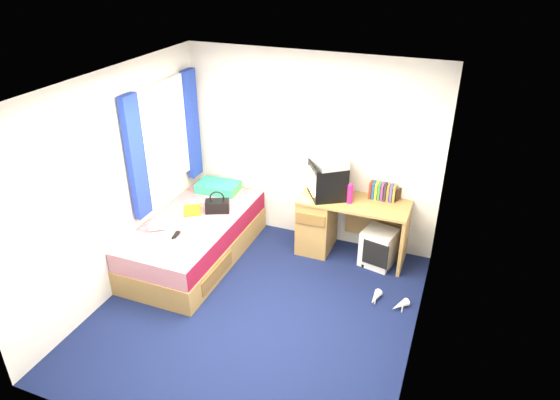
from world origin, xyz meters
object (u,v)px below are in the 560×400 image
at_px(aerosol_can, 340,193).
at_px(colour_swatch_fan, 176,238).
at_px(water_bottle, 157,228).
at_px(storage_cube, 378,247).
at_px(picture_frame, 398,195).
at_px(crt_tv, 327,180).
at_px(vcr, 329,160).
at_px(magazine, 193,210).
at_px(towel, 199,232).
at_px(white_heels, 387,301).
at_px(handbag, 217,206).
at_px(bed, 196,239).
at_px(pink_water_bottle, 350,194).
at_px(pillow, 218,187).
at_px(remote_control, 176,235).
at_px(desk, 331,222).

xyz_separation_m(aerosol_can, colour_swatch_fan, (-1.54, -1.20, -0.29)).
xyz_separation_m(aerosol_can, water_bottle, (-1.83, -1.12, -0.26)).
xyz_separation_m(storage_cube, picture_frame, (0.12, 0.28, 0.59)).
height_order(crt_tv, vcr, vcr).
xyz_separation_m(crt_tv, magazine, (-1.53, -0.60, -0.41)).
xyz_separation_m(towel, white_heels, (2.12, 0.27, -0.55)).
height_order(towel, magazine, towel).
height_order(handbag, water_bottle, handbag).
distance_m(bed, white_heels, 2.38).
bearing_deg(white_heels, magazine, 174.95).
xyz_separation_m(pink_water_bottle, water_bottle, (-1.96, -1.08, -0.29)).
bearing_deg(storage_cube, picture_frame, 79.50).
xyz_separation_m(towel, colour_swatch_fan, (-0.22, -0.15, -0.04)).
xyz_separation_m(bed, pink_water_bottle, (1.71, 0.70, 0.59)).
xyz_separation_m(pink_water_bottle, colour_swatch_fan, (-1.67, -1.16, -0.32)).
height_order(crt_tv, magazine, crt_tv).
xyz_separation_m(aerosol_can, white_heels, (0.79, -0.79, -0.80)).
xyz_separation_m(storage_cube, aerosol_can, (-0.53, 0.06, 0.61)).
distance_m(pillow, picture_frame, 2.32).
bearing_deg(towel, picture_frame, 33.06).
distance_m(pink_water_bottle, handbag, 1.61).
distance_m(vcr, handbag, 1.46).
relative_size(vcr, water_bottle, 2.35).
distance_m(pink_water_bottle, aerosol_can, 0.14).
height_order(towel, remote_control, towel).
relative_size(vcr, towel, 1.65).
relative_size(picture_frame, magazine, 0.50).
bearing_deg(towel, vcr, 43.05).
bearing_deg(picture_frame, vcr, -146.45).
xyz_separation_m(bed, magazine, (-0.12, 0.18, 0.28)).
xyz_separation_m(aerosol_can, handbag, (-1.40, -0.47, -0.22)).
distance_m(vcr, water_bottle, 2.12).
bearing_deg(storage_cube, towel, -139.45).
height_order(pillow, remote_control, pillow).
bearing_deg(picture_frame, crt_tv, -146.36).
xyz_separation_m(pink_water_bottle, remote_control, (-1.70, -1.10, -0.31)).
xyz_separation_m(desk, colour_swatch_fan, (-1.44, -1.23, 0.14)).
bearing_deg(pink_water_bottle, desk, 163.42).
xyz_separation_m(picture_frame, aerosol_can, (-0.64, -0.23, 0.02)).
xyz_separation_m(storage_cube, handbag, (-1.93, -0.41, 0.39)).
bearing_deg(pillow, aerosol_can, -1.08).
distance_m(bed, colour_swatch_fan, 0.54).
height_order(desk, water_bottle, desk).
bearing_deg(colour_swatch_fan, crt_tv, 41.81).
height_order(bed, remote_control, remote_control).
relative_size(vcr, aerosol_can, 2.71).
bearing_deg(picture_frame, aerosol_can, -140.92).
relative_size(handbag, white_heels, 0.77).
bearing_deg(vcr, white_heels, 12.16).
bearing_deg(magazine, desk, 20.42).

